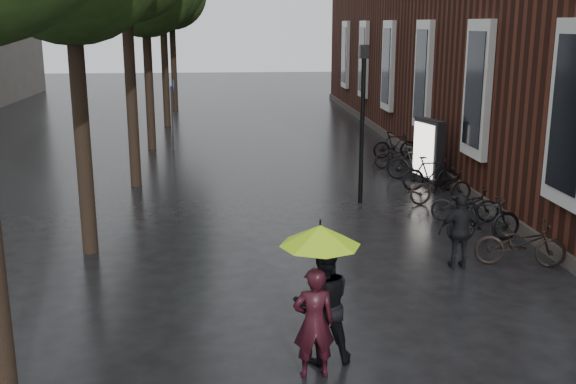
{
  "coord_description": "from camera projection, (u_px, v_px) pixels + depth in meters",
  "views": [
    {
      "loc": [
        -1.18,
        -6.8,
        4.71
      ],
      "look_at": [
        0.04,
        6.47,
        1.35
      ],
      "focal_mm": 42.0,
      "sensor_mm": 36.0,
      "label": 1
    }
  ],
  "objects": [
    {
      "name": "ad_lightbox",
      "position": [
        428.0,
        151.0,
        20.12
      ],
      "size": [
        0.29,
        1.28,
        1.94
      ],
      "rotation": [
        0.0,
        0.0,
        0.26
      ],
      "color": "black",
      "rests_on": "ground"
    },
    {
      "name": "person_burgundy",
      "position": [
        314.0,
        323.0,
        9.05
      ],
      "size": [
        0.59,
        0.4,
        1.57
      ],
      "primitive_type": "imported",
      "rotation": [
        0.0,
        0.0,
        3.19
      ],
      "color": "black",
      "rests_on": "ground"
    },
    {
      "name": "lime_umbrella",
      "position": [
        320.0,
        235.0,
        8.96
      ],
      "size": [
        1.1,
        1.1,
        1.63
      ],
      "rotation": [
        0.0,
        0.0,
        0.32
      ],
      "color": "black",
      "rests_on": "ground"
    },
    {
      "name": "lamp_post",
      "position": [
        363.0,
        109.0,
        17.51
      ],
      "size": [
        0.21,
        0.21,
        4.16
      ],
      "rotation": [
        0.0,
        0.0,
        0.42
      ],
      "color": "black",
      "rests_on": "ground"
    },
    {
      "name": "cycle_sign",
      "position": [
        173.0,
        104.0,
        25.18
      ],
      "size": [
        0.14,
        0.48,
        2.65
      ],
      "rotation": [
        0.0,
        0.0,
        0.06
      ],
      "color": "#262628",
      "rests_on": "ground"
    },
    {
      "name": "pedestrian_walking",
      "position": [
        461.0,
        231.0,
        13.16
      ],
      "size": [
        0.88,
        0.38,
        1.49
      ],
      "primitive_type": "imported",
      "rotation": [
        0.0,
        0.0,
        3.12
      ],
      "color": "black",
      "rests_on": "ground"
    },
    {
      "name": "parked_bicycles",
      "position": [
        440.0,
        183.0,
        18.26
      ],
      "size": [
        2.05,
        11.71,
        1.05
      ],
      "color": "black",
      "rests_on": "ground"
    },
    {
      "name": "person_black",
      "position": [
        323.0,
        304.0,
        9.44
      ],
      "size": [
        0.89,
        0.72,
        1.75
      ],
      "primitive_type": "imported",
      "rotation": [
        0.0,
        0.0,
        3.21
      ],
      "color": "black",
      "rests_on": "ground"
    }
  ]
}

